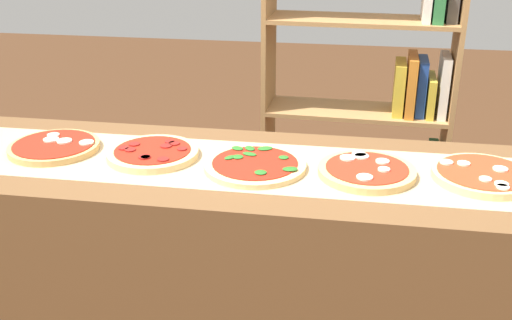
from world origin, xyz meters
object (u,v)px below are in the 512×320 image
at_px(pizza_pepperoni_1, 153,153).
at_px(pizza_mozzarella_3, 367,171).
at_px(pizza_spinach_2, 255,165).
at_px(pizza_mozzarella_4, 483,175).
at_px(bookshelf, 381,126).
at_px(pizza_mozzarella_0, 54,147).

height_order(pizza_pepperoni_1, pizza_mozzarella_3, same).
xyz_separation_m(pizza_pepperoni_1, pizza_mozzarella_3, (0.64, -0.03, 0.00)).
distance_m(pizza_spinach_2, pizza_mozzarella_4, 0.64).
relative_size(pizza_pepperoni_1, bookshelf, 0.17).
bearing_deg(pizza_mozzarella_3, pizza_mozzarella_4, 3.84).
height_order(pizza_spinach_2, bookshelf, bookshelf).
xyz_separation_m(pizza_spinach_2, bookshelf, (0.40, 0.99, -0.21)).
relative_size(pizza_pepperoni_1, pizza_mozzarella_4, 0.98).
bearing_deg(pizza_mozzarella_4, pizza_mozzarella_3, -176.16).
bearing_deg(pizza_mozzarella_3, pizza_spinach_2, -179.02).
relative_size(pizza_mozzarella_0, pizza_pepperoni_1, 1.00).
bearing_deg(pizza_mozzarella_4, pizza_pepperoni_1, 179.59).
bearing_deg(pizza_spinach_2, pizza_pepperoni_1, 173.98).
xyz_separation_m(pizza_mozzarella_0, bookshelf, (1.04, 0.96, -0.21)).
relative_size(pizza_spinach_2, pizza_mozzarella_4, 1.06).
bearing_deg(pizza_mozzarella_4, pizza_mozzarella_0, 179.56).
distance_m(pizza_pepperoni_1, pizza_spinach_2, 0.32).
xyz_separation_m(pizza_mozzarella_0, pizza_mozzarella_3, (0.96, -0.03, 0.00)).
height_order(pizza_mozzarella_4, bookshelf, bookshelf).
relative_size(pizza_mozzarella_0, pizza_spinach_2, 0.93).
bearing_deg(pizza_mozzarella_4, pizza_spinach_2, -177.59).
relative_size(pizza_mozzarella_3, bookshelf, 0.17).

